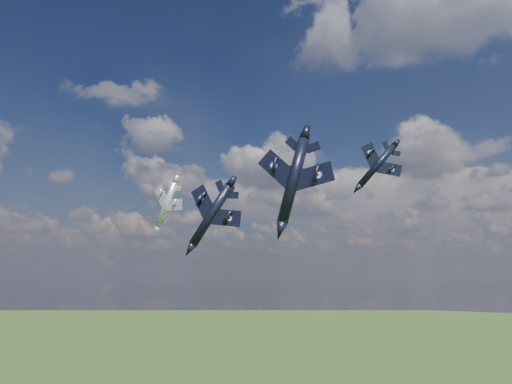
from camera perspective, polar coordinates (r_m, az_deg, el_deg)
The scene contains 4 objects.
jet_lead_navy at distance 75.78m, azimuth -5.15°, elevation -2.64°, with size 10.37×14.45×2.99m, color black, non-canonical shape.
jet_right_navy at distance 65.24m, azimuth 4.29°, elevation 1.36°, with size 11.17×15.57×3.22m, color black, non-canonical shape.
jet_high_navy at distance 90.79m, azimuth 13.65°, elevation 2.94°, with size 8.94×12.47×2.58m, color black, non-canonical shape.
jet_left_silver at distance 109.99m, azimuth -10.21°, elevation -1.42°, with size 10.41×14.51×3.00m, color #A4A8AE, non-canonical shape.
Camera 1 is at (52.47, -55.79, 68.99)m, focal length 35.00 mm.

